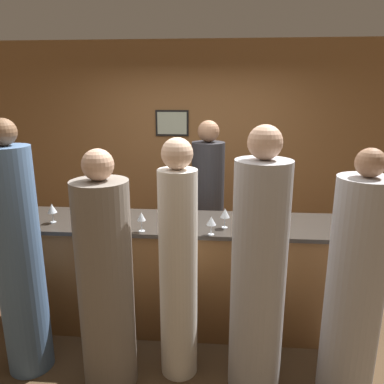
{
  "coord_description": "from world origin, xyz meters",
  "views": [
    {
      "loc": [
        0.34,
        -3.16,
        2.15
      ],
      "look_at": [
        0.08,
        0.1,
        1.28
      ],
      "focal_mm": 35.0,
      "sensor_mm": 36.0,
      "label": 1
    }
  ],
  "objects": [
    {
      "name": "wine_glass_6",
      "position": [
        -1.38,
        -0.3,
        1.15
      ],
      "size": [
        0.07,
        0.07,
        0.16
      ],
      "color": "silver",
      "rests_on": "bar_counter"
    },
    {
      "name": "wine_glass_2",
      "position": [
        0.79,
        -0.05,
        1.17
      ],
      "size": [
        0.08,
        0.08,
        0.19
      ],
      "color": "silver",
      "rests_on": "bar_counter"
    },
    {
      "name": "bartender",
      "position": [
        0.2,
        0.79,
        0.87
      ],
      "size": [
        0.35,
        0.35,
        1.87
      ],
      "rotation": [
        0.0,
        0.0,
        3.14
      ],
      "color": "#2D2D33",
      "rests_on": "ground_plane"
    },
    {
      "name": "wine_bottle_0",
      "position": [
        0.86,
        0.16,
        1.13
      ],
      "size": [
        0.08,
        0.08,
        0.29
      ],
      "color": "#19381E",
      "rests_on": "bar_counter"
    },
    {
      "name": "guest_4",
      "position": [
        -1.16,
        -0.69,
        0.93
      ],
      "size": [
        0.34,
        0.34,
        1.98
      ],
      "color": "#4C6B93",
      "rests_on": "ground_plane"
    },
    {
      "name": "back_wall",
      "position": [
        -0.0,
        1.88,
        1.4
      ],
      "size": [
        8.0,
        0.08,
        2.8
      ],
      "color": "olive",
      "rests_on": "ground_plane"
    },
    {
      "name": "wine_glass_0",
      "position": [
        0.27,
        -0.3,
        1.14
      ],
      "size": [
        0.08,
        0.08,
        0.15
      ],
      "color": "silver",
      "rests_on": "bar_counter"
    },
    {
      "name": "ground_plane",
      "position": [
        0.0,
        0.0,
        0.0
      ],
      "size": [
        14.0,
        14.0,
        0.0
      ],
      "primitive_type": "plane",
      "color": "#4C3823"
    },
    {
      "name": "wine_glass_3",
      "position": [
        0.38,
        -0.13,
        1.16
      ],
      "size": [
        0.08,
        0.08,
        0.17
      ],
      "color": "silver",
      "rests_on": "bar_counter"
    },
    {
      "name": "guest_2",
      "position": [
        0.04,
        -0.64,
        0.89
      ],
      "size": [
        0.29,
        0.29,
        1.86
      ],
      "color": "silver",
      "rests_on": "ground_plane"
    },
    {
      "name": "wine_glass_5",
      "position": [
        -0.31,
        -0.27,
        1.15
      ],
      "size": [
        0.07,
        0.07,
        0.17
      ],
      "color": "silver",
      "rests_on": "bar_counter"
    },
    {
      "name": "guest_1",
      "position": [
        0.62,
        -0.73,
        0.91
      ],
      "size": [
        0.39,
        0.39,
        1.96
      ],
      "color": "#B2B2B7",
      "rests_on": "ground_plane"
    },
    {
      "name": "wine_glass_1",
      "position": [
        -1.15,
        -0.11,
        1.15
      ],
      "size": [
        0.08,
        0.08,
        0.17
      ],
      "color": "silver",
      "rests_on": "bar_counter"
    },
    {
      "name": "guest_3",
      "position": [
        1.28,
        -0.74,
        0.84
      ],
      "size": [
        0.39,
        0.39,
        1.81
      ],
      "color": "#B2B2B7",
      "rests_on": "ground_plane"
    },
    {
      "name": "wine_bottle_1",
      "position": [
        -0.61,
        0.22,
        1.14
      ],
      "size": [
        0.07,
        0.07,
        0.3
      ],
      "color": "black",
      "rests_on": "bar_counter"
    },
    {
      "name": "wine_glass_4",
      "position": [
        -0.56,
        -0.15,
        1.14
      ],
      "size": [
        0.08,
        0.08,
        0.15
      ],
      "color": "silver",
      "rests_on": "bar_counter"
    },
    {
      "name": "guest_0",
      "position": [
        -0.47,
        -0.79,
        0.82
      ],
      "size": [
        0.4,
        0.4,
        1.8
      ],
      "color": "gray",
      "rests_on": "ground_plane"
    },
    {
      "name": "bar_counter",
      "position": [
        0.0,
        0.0,
        0.52
      ],
      "size": [
        3.02,
        0.68,
        1.03
      ],
      "color": "brown",
      "rests_on": "ground_plane"
    }
  ]
}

